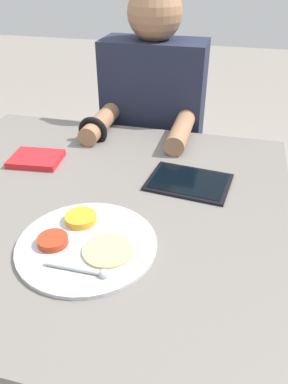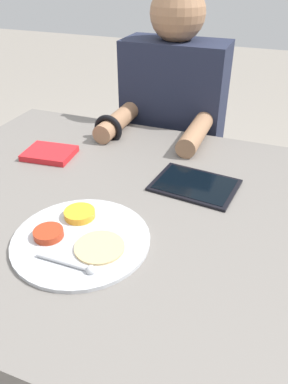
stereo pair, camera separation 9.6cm
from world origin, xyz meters
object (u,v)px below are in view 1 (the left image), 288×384
person_diner (153,151)px  thali_tray (85,243)px  tablet_device (189,182)px  red_notebook (36,159)px

person_diner → thali_tray: bearing=-87.6°
tablet_device → person_diner: bearing=114.0°
thali_tray → person_diner: person_diner is taller
thali_tray → red_notebook: 0.47m
red_notebook → tablet_device: red_notebook is taller
thali_tray → tablet_device: bearing=60.1°
red_notebook → person_diner: size_ratio=0.14×
thali_tray → person_diner: (-0.04, 0.86, -0.18)m
tablet_device → person_diner: (-0.23, 0.52, -0.17)m
tablet_device → person_diner: person_diner is taller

